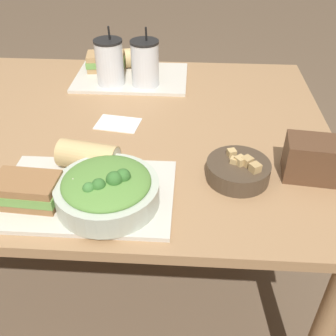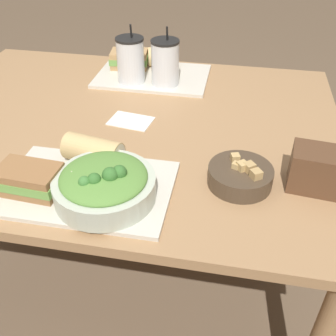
# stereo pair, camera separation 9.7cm
# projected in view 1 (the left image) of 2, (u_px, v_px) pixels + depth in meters

# --- Properties ---
(ground_plane) EXTENTS (12.00, 12.00, 0.00)m
(ground_plane) POSITION_uv_depth(u_px,v_px,m) (123.00, 270.00, 1.67)
(ground_plane) COLOR brown
(dining_table) EXTENTS (1.39, 1.05, 0.72)m
(dining_table) POSITION_uv_depth(u_px,v_px,m) (110.00, 145.00, 1.29)
(dining_table) COLOR #A37A51
(dining_table) RESTS_ON ground_plane
(tray_near) EXTENTS (0.42, 0.28, 0.01)m
(tray_near) POSITION_uv_depth(u_px,v_px,m) (87.00, 194.00, 0.96)
(tray_near) COLOR beige
(tray_near) RESTS_ON dining_table
(tray_far) EXTENTS (0.42, 0.28, 0.01)m
(tray_far) POSITION_uv_depth(u_px,v_px,m) (131.00, 77.00, 1.51)
(tray_far) COLOR beige
(tray_far) RESTS_ON dining_table
(salad_bowl) EXTENTS (0.24, 0.24, 0.10)m
(salad_bowl) POSITION_uv_depth(u_px,v_px,m) (107.00, 189.00, 0.90)
(salad_bowl) COLOR beige
(salad_bowl) RESTS_ON tray_near
(soup_bowl) EXTENTS (0.16, 0.16, 0.07)m
(soup_bowl) POSITION_uv_depth(u_px,v_px,m) (238.00, 170.00, 1.01)
(soup_bowl) COLOR #473828
(soup_bowl) RESTS_ON dining_table
(sandwich_near) EXTENTS (0.16, 0.11, 0.06)m
(sandwich_near) POSITION_uv_depth(u_px,v_px,m) (27.00, 190.00, 0.91)
(sandwich_near) COLOR olive
(sandwich_near) RESTS_ON tray_near
(baguette_near) EXTENTS (0.17, 0.10, 0.07)m
(baguette_near) POSITION_uv_depth(u_px,v_px,m) (89.00, 156.00, 1.01)
(baguette_near) COLOR tan
(baguette_near) RESTS_ON tray_near
(sandwich_far) EXTENTS (0.16, 0.12, 0.06)m
(sandwich_far) POSITION_uv_depth(u_px,v_px,m) (106.00, 61.00, 1.54)
(sandwich_far) COLOR tan
(sandwich_far) RESTS_ON tray_far
(baguette_far) EXTENTS (0.13, 0.10, 0.07)m
(baguette_far) POSITION_uv_depth(u_px,v_px,m) (140.00, 57.00, 1.56)
(baguette_far) COLOR tan
(baguette_far) RESTS_ON tray_far
(drink_cup_dark) EXTENTS (0.10, 0.10, 0.21)m
(drink_cup_dark) POSITION_uv_depth(u_px,v_px,m) (110.00, 64.00, 1.41)
(drink_cup_dark) COLOR silver
(drink_cup_dark) RESTS_ON tray_far
(drink_cup_red) EXTENTS (0.10, 0.10, 0.21)m
(drink_cup_red) POSITION_uv_depth(u_px,v_px,m) (145.00, 65.00, 1.40)
(drink_cup_red) COLOR silver
(drink_cup_red) RESTS_ON tray_far
(chip_bag) EXTENTS (0.17, 0.11, 0.11)m
(chip_bag) POSITION_uv_depth(u_px,v_px,m) (316.00, 159.00, 1.00)
(chip_bag) COLOR brown
(chip_bag) RESTS_ON dining_table
(napkin_folded) EXTENTS (0.15, 0.11, 0.00)m
(napkin_folded) POSITION_uv_depth(u_px,v_px,m) (118.00, 124.00, 1.24)
(napkin_folded) COLOR white
(napkin_folded) RESTS_ON dining_table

